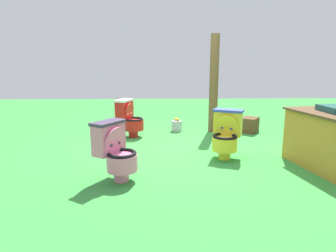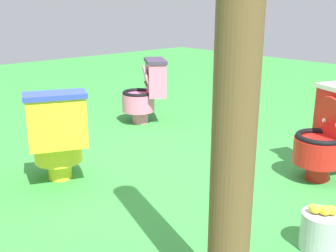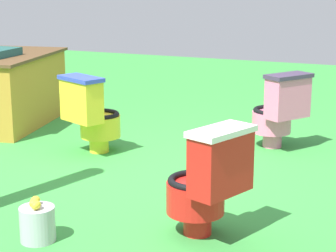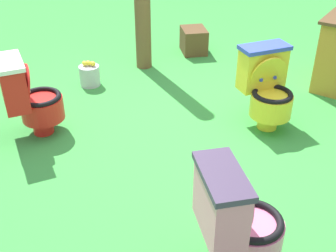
% 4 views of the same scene
% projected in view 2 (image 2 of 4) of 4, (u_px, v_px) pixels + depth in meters
% --- Properties ---
extents(ground, '(14.00, 14.00, 0.00)m').
position_uv_depth(ground, '(163.00, 180.00, 3.19)').
color(ground, green).
extents(toilet_yellow, '(0.61, 0.57, 0.73)m').
position_uv_depth(toilet_yellow, '(58.00, 136.00, 3.05)').
color(toilet_yellow, yellow).
rests_on(toilet_yellow, ground).
extents(toilet_red, '(0.55, 0.60, 0.73)m').
position_uv_depth(toilet_red, '(329.00, 133.00, 3.12)').
color(toilet_red, red).
rests_on(toilet_red, ground).
extents(toilet_pink, '(0.61, 0.63, 0.73)m').
position_uv_depth(toilet_pink, '(146.00, 91.00, 4.62)').
color(toilet_pink, pink).
rests_on(toilet_pink, ground).
extents(wooden_post, '(0.18, 0.18, 1.98)m').
position_uv_depth(wooden_post, '(236.00, 96.00, 1.56)').
color(wooden_post, brown).
rests_on(wooden_post, ground).
extents(lemon_bucket, '(0.22, 0.22, 0.28)m').
position_uv_depth(lemon_bucket, '(320.00, 231.00, 2.26)').
color(lemon_bucket, '#B7B7BF').
rests_on(lemon_bucket, ground).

